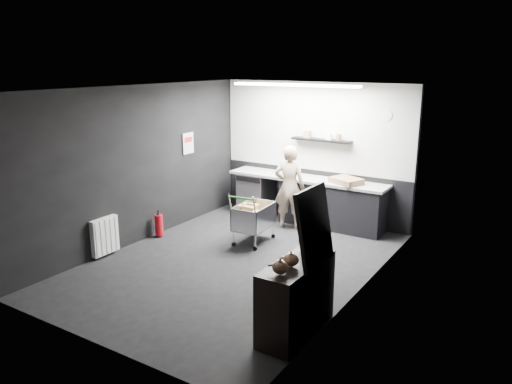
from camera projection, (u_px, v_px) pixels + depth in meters
The scene contains 22 objects.
floor at pixel (236, 263), 7.86m from camera, with size 5.50×5.50×0.00m, color black.
ceiling at pixel (234, 88), 7.17m from camera, with size 5.50×5.50×0.00m, color silver.
wall_back at pixel (314, 152), 9.76m from camera, with size 5.50×5.50×0.00m, color black.
wall_front at pixel (87, 230), 5.26m from camera, with size 5.50×5.50×0.00m, color black.
wall_left at pixel (139, 165), 8.54m from camera, with size 5.50×5.50×0.00m, color black.
wall_right at pixel (362, 198), 6.48m from camera, with size 5.50×5.50×0.00m, color black.
kitchen_wall_panel at pixel (315, 127), 9.62m from camera, with size 3.95×0.02×1.70m, color silver.
dado_panel at pixel (313, 194), 9.96m from camera, with size 3.95×0.02×1.00m, color black.
floating_shelf at pixel (321, 140), 9.48m from camera, with size 1.20×0.22×0.04m, color black.
wall_clock at pixel (387, 115), 8.81m from camera, with size 0.20×0.20×0.03m, color white.
poster at pixel (188, 143), 9.54m from camera, with size 0.02×0.30×0.40m, color silver.
poster_red_band at pixel (188, 140), 9.52m from camera, with size 0.01×0.22×0.10m, color red.
radiator at pixel (105, 236), 8.03m from camera, with size 0.10×0.50×0.60m, color white.
ceiling_strip at pixel (294, 85), 8.69m from camera, with size 2.40×0.20×0.04m, color white.
prep_counter at pixel (312, 201), 9.65m from camera, with size 3.20×0.61×0.90m.
person at pixel (289, 187), 9.33m from camera, with size 0.58×0.38×1.58m, color beige.
shopping_cart at pixel (254, 218), 8.64m from camera, with size 0.56×0.87×0.92m.
sideboard at pixel (299, 287), 5.74m from camera, with size 0.50×1.17×1.75m.
fire_extinguisher at pixel (159, 224), 8.96m from camera, with size 0.14×0.14×0.48m.
cardboard_box at pixel (346, 181), 9.12m from camera, with size 0.54×0.41×0.11m, color #896649.
pink_tub at pixel (292, 171), 9.74m from camera, with size 0.17×0.17×0.17m, color white.
white_container at pixel (287, 171), 9.74m from camera, with size 0.20×0.15×0.18m, color white.
Camera 1 is at (4.16, -6.02, 3.09)m, focal length 35.00 mm.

